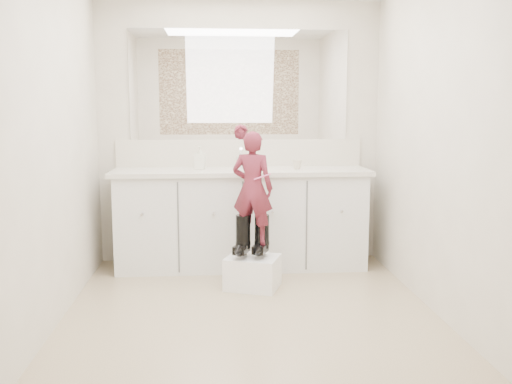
{
  "coord_description": "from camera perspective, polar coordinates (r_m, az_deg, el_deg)",
  "views": [
    {
      "loc": [
        -0.26,
        -3.83,
        1.43
      ],
      "look_at": [
        0.08,
        0.56,
        0.78
      ],
      "focal_mm": 40.0,
      "sensor_mm": 36.0,
      "label": 1
    }
  ],
  "objects": [
    {
      "name": "countertop",
      "position": [
        5.07,
        -1.48,
        2.05
      ],
      "size": [
        2.28,
        0.58,
        0.04
      ],
      "primitive_type": "cube",
      "color": "beige",
      "rests_on": "vanity_cabinet"
    },
    {
      "name": "step_stool",
      "position": [
        4.61,
        -0.33,
        -8.03
      ],
      "size": [
        0.49,
        0.45,
        0.26
      ],
      "primitive_type": "cube",
      "rotation": [
        0.0,
        0.0,
        -0.35
      ],
      "color": "white",
      "rests_on": "floor"
    },
    {
      "name": "floor",
      "position": [
        4.09,
        -0.55,
        -12.07
      ],
      "size": [
        3.0,
        3.0,
        0.0
      ],
      "primitive_type": "plane",
      "color": "#927A5F",
      "rests_on": "ground"
    },
    {
      "name": "soap_bottle",
      "position": [
        5.11,
        -5.62,
        3.45
      ],
      "size": [
        0.11,
        0.11,
        0.21
      ],
      "primitive_type": "imported",
      "rotation": [
        0.0,
        0.0,
        -0.2
      ],
      "color": "silver",
      "rests_on": "countertop"
    },
    {
      "name": "backsplash",
      "position": [
        5.33,
        -1.64,
        3.92
      ],
      "size": [
        2.28,
        0.03,
        0.25
      ],
      "primitive_type": "cube",
      "color": "beige",
      "rests_on": "countertop"
    },
    {
      "name": "vanity_cabinet",
      "position": [
        5.16,
        -1.47,
        -2.85
      ],
      "size": [
        2.2,
        0.55,
        0.85
      ],
      "primitive_type": "cube",
      "color": "silver",
      "rests_on": "floor"
    },
    {
      "name": "toddler",
      "position": [
        4.48,
        -0.35,
        0.38
      ],
      "size": [
        0.38,
        0.31,
        0.9
      ],
      "primitive_type": "imported",
      "rotation": [
        0.0,
        0.0,
        2.8
      ],
      "color": "#9F314B",
      "rests_on": "step_stool"
    },
    {
      "name": "boot_left",
      "position": [
        4.55,
        -1.29,
        -4.4
      ],
      "size": [
        0.19,
        0.25,
        0.33
      ],
      "primitive_type": null,
      "rotation": [
        0.0,
        0.0,
        -0.35
      ],
      "color": "black",
      "rests_on": "step_stool"
    },
    {
      "name": "wall_left",
      "position": [
        3.97,
        -19.69,
        4.56
      ],
      "size": [
        0.0,
        3.0,
        3.0
      ],
      "primitive_type": "plane",
      "rotation": [
        1.57,
        0.0,
        1.57
      ],
      "color": "beige",
      "rests_on": "floor"
    },
    {
      "name": "wall_right",
      "position": [
        4.14,
        17.77,
        4.79
      ],
      "size": [
        0.0,
        3.0,
        3.0
      ],
      "primitive_type": "plane",
      "rotation": [
        1.57,
        0.0,
        -1.57
      ],
      "color": "beige",
      "rests_on": "floor"
    },
    {
      "name": "faucet",
      "position": [
        5.23,
        -1.58,
        3.01
      ],
      "size": [
        0.08,
        0.08,
        0.1
      ],
      "primitive_type": "cylinder",
      "color": "silver",
      "rests_on": "countertop"
    },
    {
      "name": "wall_front",
      "position": [
        2.35,
        1.88,
        2.71
      ],
      "size": [
        2.6,
        0.0,
        2.6
      ],
      "primitive_type": "plane",
      "rotation": [
        -1.57,
        0.0,
        0.0
      ],
      "color": "beige",
      "rests_on": "floor"
    },
    {
      "name": "toothbrush",
      "position": [
        4.4,
        0.63,
        1.54
      ],
      "size": [
        0.13,
        0.06,
        0.06
      ],
      "primitive_type": "cylinder",
      "rotation": [
        0.0,
        1.22,
        -0.35
      ],
      "color": "pink",
      "rests_on": "toddler"
    },
    {
      "name": "mirror",
      "position": [
        5.32,
        -1.67,
        10.65
      ],
      "size": [
        2.0,
        0.02,
        1.0
      ],
      "primitive_type": "cube",
      "color": "white",
      "rests_on": "wall_back"
    },
    {
      "name": "boot_right",
      "position": [
        4.56,
        0.59,
        -4.37
      ],
      "size": [
        0.19,
        0.25,
        0.33
      ],
      "primitive_type": null,
      "rotation": [
        0.0,
        0.0,
        -0.35
      ],
      "color": "black",
      "rests_on": "step_stool"
    },
    {
      "name": "cup",
      "position": [
        5.12,
        4.13,
        2.77
      ],
      "size": [
        0.11,
        0.11,
        0.08
      ],
      "primitive_type": "imported",
      "rotation": [
        0.0,
        0.0,
        0.33
      ],
      "color": "beige",
      "rests_on": "countertop"
    },
    {
      "name": "wall_back",
      "position": [
        5.34,
        -1.66,
        5.92
      ],
      "size": [
        2.6,
        0.0,
        2.6
      ],
      "primitive_type": "plane",
      "rotation": [
        1.57,
        0.0,
        0.0
      ],
      "color": "beige",
      "rests_on": "floor"
    },
    {
      "name": "dot_panel",
      "position": [
        2.36,
        1.91,
        13.68
      ],
      "size": [
        2.0,
        0.01,
        1.2
      ],
      "primitive_type": "cube",
      "color": "#472819",
      "rests_on": "wall_front"
    }
  ]
}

